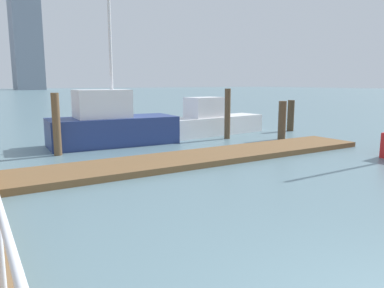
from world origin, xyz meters
The scene contains 8 objects.
ground_plane centered at (0.00, 20.00, 0.00)m, with size 300.00×300.00×0.00m, color slate.
floating_dock centered at (2.90, 8.12, 0.09)m, with size 12.79×2.00×0.18m, color brown.
dock_piling_1 centered at (-0.80, 11.34, 1.05)m, with size 0.26×0.26×2.10m, color brown.
dock_piling_2 centered at (8.25, 9.98, 0.83)m, with size 0.33×0.33×1.65m, color brown.
dock_piling_3 centered at (10.68, 11.80, 0.78)m, with size 0.34×0.34×1.56m, color #473826.
dock_piling_4 centered at (6.35, 11.37, 1.09)m, with size 0.26×0.26×2.18m, color brown.
moored_boat_0 centered at (1.47, 12.51, 0.84)m, with size 5.01×2.25×8.93m.
moored_boat_1 centered at (6.54, 12.84, 0.61)m, with size 5.38×2.01×1.77m.
Camera 1 is at (-3.30, -1.44, 2.43)m, focal length 34.35 mm.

